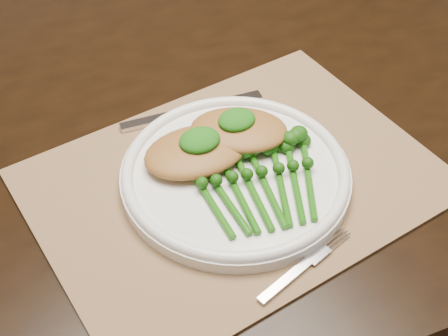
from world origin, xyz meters
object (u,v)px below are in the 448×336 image
placemat (235,181)px  broccolini_bundle (260,189)px  dining_table (229,247)px  dinner_plate (235,173)px  chicken_fillet_left (196,151)px

placemat → broccolini_bundle: bearing=-84.0°
dining_table → dinner_plate: dinner_plate is taller
dining_table → placemat: placemat is taller
dining_table → chicken_fillet_left: (-0.12, -0.12, 0.41)m
chicken_fillet_left → dinner_plate: bearing=-46.1°
broccolini_bundle → placemat: bearing=114.3°
dinner_plate → chicken_fillet_left: (-0.03, 0.04, 0.02)m
broccolini_bundle → dinner_plate: bearing=114.8°
dinner_plate → chicken_fillet_left: size_ratio=2.15×
dinner_plate → chicken_fillet_left: bearing=126.2°
dining_table → placemat: 0.42m
dining_table → dinner_plate: bearing=-110.2°
placemat → dinner_plate: 0.02m
dining_table → broccolini_bundle: bearing=-102.9°
chicken_fillet_left → broccolini_bundle: 0.10m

